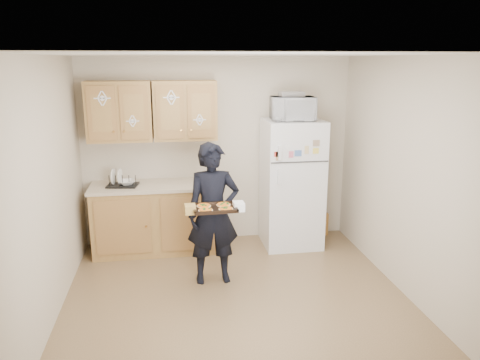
% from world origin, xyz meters
% --- Properties ---
extents(floor, '(3.60, 3.60, 0.00)m').
position_xyz_m(floor, '(0.00, 0.00, 0.00)').
color(floor, brown).
rests_on(floor, ground).
extents(ceiling, '(3.60, 3.60, 0.00)m').
position_xyz_m(ceiling, '(0.00, 0.00, 2.50)').
color(ceiling, white).
rests_on(ceiling, wall_back).
extents(wall_back, '(3.60, 0.04, 2.50)m').
position_xyz_m(wall_back, '(0.00, 1.80, 1.25)').
color(wall_back, beige).
rests_on(wall_back, floor).
extents(wall_front, '(3.60, 0.04, 2.50)m').
position_xyz_m(wall_front, '(0.00, -1.80, 1.25)').
color(wall_front, beige).
rests_on(wall_front, floor).
extents(wall_left, '(0.04, 3.60, 2.50)m').
position_xyz_m(wall_left, '(-1.80, 0.00, 1.25)').
color(wall_left, beige).
rests_on(wall_left, floor).
extents(wall_right, '(0.04, 3.60, 2.50)m').
position_xyz_m(wall_right, '(1.80, 0.00, 1.25)').
color(wall_right, beige).
rests_on(wall_right, floor).
extents(refrigerator, '(0.75, 0.70, 1.70)m').
position_xyz_m(refrigerator, '(0.95, 1.43, 0.85)').
color(refrigerator, white).
rests_on(refrigerator, floor).
extents(base_cabinet, '(1.60, 0.60, 0.86)m').
position_xyz_m(base_cabinet, '(-0.85, 1.48, 0.43)').
color(base_cabinet, brown).
rests_on(base_cabinet, floor).
extents(countertop, '(1.64, 0.64, 0.04)m').
position_xyz_m(countertop, '(-0.85, 1.48, 0.88)').
color(countertop, beige).
rests_on(countertop, base_cabinet).
extents(upper_cab_left, '(0.80, 0.33, 0.75)m').
position_xyz_m(upper_cab_left, '(-1.25, 1.61, 1.83)').
color(upper_cab_left, brown).
rests_on(upper_cab_left, wall_back).
extents(upper_cab_right, '(0.80, 0.33, 0.75)m').
position_xyz_m(upper_cab_right, '(-0.43, 1.61, 1.83)').
color(upper_cab_right, brown).
rests_on(upper_cab_right, wall_back).
extents(cereal_box, '(0.20, 0.07, 0.32)m').
position_xyz_m(cereal_box, '(1.47, 1.67, 0.16)').
color(cereal_box, '#E7B951').
rests_on(cereal_box, floor).
extents(person, '(0.60, 0.40, 1.59)m').
position_xyz_m(person, '(-0.20, 0.48, 0.80)').
color(person, black).
rests_on(person, floor).
extents(baking_tray, '(0.46, 0.35, 0.04)m').
position_xyz_m(baking_tray, '(-0.21, 0.18, 0.96)').
color(baking_tray, black).
rests_on(baking_tray, person).
extents(pizza_front_left, '(0.15, 0.15, 0.02)m').
position_xyz_m(pizza_front_left, '(-0.31, 0.10, 0.97)').
color(pizza_front_left, orange).
rests_on(pizza_front_left, baking_tray).
extents(pizza_front_right, '(0.15, 0.15, 0.02)m').
position_xyz_m(pizza_front_right, '(-0.10, 0.11, 0.97)').
color(pizza_front_right, orange).
rests_on(pizza_front_right, baking_tray).
extents(pizza_back_left, '(0.15, 0.15, 0.02)m').
position_xyz_m(pizza_back_left, '(-0.31, 0.25, 0.97)').
color(pizza_back_left, orange).
rests_on(pizza_back_left, baking_tray).
extents(pizza_back_right, '(0.15, 0.15, 0.02)m').
position_xyz_m(pizza_back_right, '(-0.11, 0.26, 0.97)').
color(pizza_back_right, orange).
rests_on(pizza_back_right, baking_tray).
extents(microwave, '(0.56, 0.39, 0.30)m').
position_xyz_m(microwave, '(0.92, 1.38, 1.85)').
color(microwave, white).
rests_on(microwave, refrigerator).
extents(foil_pan, '(0.30, 0.21, 0.06)m').
position_xyz_m(foil_pan, '(0.91, 1.41, 2.03)').
color(foil_pan, '#B9B8C0').
rests_on(foil_pan, microwave).
extents(dish_rack, '(0.41, 0.33, 0.15)m').
position_xyz_m(dish_rack, '(-1.25, 1.47, 0.97)').
color(dish_rack, black).
rests_on(dish_rack, countertop).
extents(bowl, '(0.27, 0.27, 0.05)m').
position_xyz_m(bowl, '(-1.20, 1.47, 0.94)').
color(bowl, silver).
rests_on(bowl, dish_rack).
extents(soap_bottle, '(0.09, 0.10, 0.17)m').
position_xyz_m(soap_bottle, '(-0.25, 1.40, 0.99)').
color(soap_bottle, white).
rests_on(soap_bottle, countertop).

